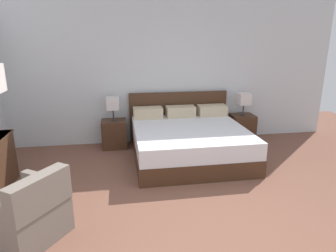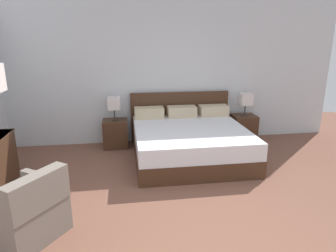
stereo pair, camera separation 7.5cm
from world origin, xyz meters
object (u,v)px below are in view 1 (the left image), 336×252
object	(u,v)px
bed	(189,140)
nightstand_left	(114,134)
armchair_by_window	(27,214)
nightstand_right	(242,127)
table_lamp_right	(244,99)
table_lamp_left	(113,104)

from	to	relation	value
bed	nightstand_left	size ratio (longest dim) A/B	3.72
bed	armchair_by_window	xyz separation A→B (m)	(-2.14, -1.92, -0.02)
nightstand_left	bed	bearing A→B (deg)	-28.82
nightstand_right	armchair_by_window	distance (m)	4.32
nightstand_left	table_lamp_right	bearing A→B (deg)	0.03
nightstand_right	table_lamp_right	world-z (taller)	table_lamp_right
table_lamp_right	armchair_by_window	size ratio (longest dim) A/B	0.46
bed	nightstand_left	bearing A→B (deg)	151.18
bed	table_lamp_right	bearing A→B (deg)	28.87
table_lamp_right	armchair_by_window	bearing A→B (deg)	-142.53
table_lamp_right	nightstand_right	bearing A→B (deg)	-90.00
nightstand_right	table_lamp_right	xyz separation A→B (m)	(-0.00, 0.00, 0.58)
bed	nightstand_right	bearing A→B (deg)	28.82
nightstand_left	table_lamp_left	world-z (taller)	table_lamp_left
bed	table_lamp_right	world-z (taller)	bed
nightstand_left	table_lamp_right	world-z (taller)	table_lamp_right
table_lamp_right	armchair_by_window	world-z (taller)	table_lamp_right
nightstand_left	table_lamp_right	size ratio (longest dim) A/B	1.20
nightstand_right	table_lamp_right	bearing A→B (deg)	90.00
table_lamp_left	armchair_by_window	distance (m)	2.82
table_lamp_left	table_lamp_right	bearing A→B (deg)	0.00
nightstand_right	armchair_by_window	size ratio (longest dim) A/B	0.55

